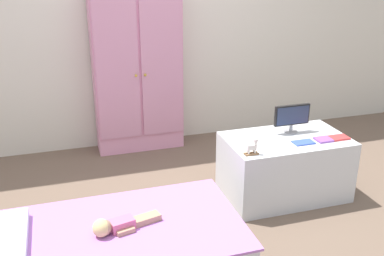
{
  "coord_description": "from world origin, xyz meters",
  "views": [
    {
      "loc": [
        -0.78,
        -2.4,
        1.67
      ],
      "look_at": [
        0.06,
        0.31,
        0.58
      ],
      "focal_mm": 41.61,
      "sensor_mm": 36.0,
      "label": 1
    }
  ],
  "objects_px": {
    "book_purple": "(323,140)",
    "tv_monitor": "(292,117)",
    "bed": "(107,252)",
    "doll": "(114,226)",
    "wardrobe": "(138,71)",
    "rocking_horse_toy": "(253,147)",
    "book_blue": "(303,142)",
    "book_red": "(338,138)",
    "tv_stand": "(284,167)"
  },
  "relations": [
    {
      "from": "wardrobe",
      "to": "book_purple",
      "type": "xyz_separation_m",
      "value": [
        1.07,
        -1.31,
        -0.26
      ]
    },
    {
      "from": "doll",
      "to": "book_red",
      "type": "xyz_separation_m",
      "value": [
        1.66,
        0.41,
        0.15
      ]
    },
    {
      "from": "tv_monitor",
      "to": "book_red",
      "type": "bearing_deg",
      "value": -38.09
    },
    {
      "from": "rocking_horse_toy",
      "to": "tv_stand",
      "type": "bearing_deg",
      "value": 27.76
    },
    {
      "from": "tv_monitor",
      "to": "book_purple",
      "type": "distance_m",
      "value": 0.28
    },
    {
      "from": "bed",
      "to": "tv_stand",
      "type": "distance_m",
      "value": 1.46
    },
    {
      "from": "tv_stand",
      "to": "doll",
      "type": "bearing_deg",
      "value": -158.16
    },
    {
      "from": "rocking_horse_toy",
      "to": "book_purple",
      "type": "xyz_separation_m",
      "value": [
        0.58,
        0.07,
        -0.05
      ]
    },
    {
      "from": "rocking_horse_toy",
      "to": "book_purple",
      "type": "height_order",
      "value": "rocking_horse_toy"
    },
    {
      "from": "wardrobe",
      "to": "tv_stand",
      "type": "bearing_deg",
      "value": -54.76
    },
    {
      "from": "rocking_horse_toy",
      "to": "book_purple",
      "type": "distance_m",
      "value": 0.58
    },
    {
      "from": "tv_stand",
      "to": "book_purple",
      "type": "distance_m",
      "value": 0.35
    },
    {
      "from": "bed",
      "to": "book_red",
      "type": "bearing_deg",
      "value": 12.82
    },
    {
      "from": "tv_stand",
      "to": "book_blue",
      "type": "height_order",
      "value": "book_blue"
    },
    {
      "from": "doll",
      "to": "book_red",
      "type": "height_order",
      "value": "book_red"
    },
    {
      "from": "book_purple",
      "to": "tv_monitor",
      "type": "bearing_deg",
      "value": 124.5
    },
    {
      "from": "tv_stand",
      "to": "rocking_horse_toy",
      "type": "xyz_separation_m",
      "value": [
        -0.35,
        -0.19,
        0.28
      ]
    },
    {
      "from": "book_blue",
      "to": "doll",
      "type": "bearing_deg",
      "value": -163.53
    },
    {
      "from": "tv_stand",
      "to": "book_purple",
      "type": "relative_size",
      "value": 7.92
    },
    {
      "from": "book_red",
      "to": "doll",
      "type": "bearing_deg",
      "value": -166.21
    },
    {
      "from": "tv_stand",
      "to": "tv_monitor",
      "type": "bearing_deg",
      "value": 47.77
    },
    {
      "from": "book_purple",
      "to": "book_red",
      "type": "distance_m",
      "value": 0.12
    },
    {
      "from": "book_purple",
      "to": "book_red",
      "type": "relative_size",
      "value": 0.79
    },
    {
      "from": "tv_stand",
      "to": "book_purple",
      "type": "bearing_deg",
      "value": -27.76
    },
    {
      "from": "tv_monitor",
      "to": "tv_stand",
      "type": "bearing_deg",
      "value": -132.23
    },
    {
      "from": "tv_stand",
      "to": "rocking_horse_toy",
      "type": "distance_m",
      "value": 0.49
    },
    {
      "from": "bed",
      "to": "tv_monitor",
      "type": "xyz_separation_m",
      "value": [
        1.44,
        0.6,
        0.45
      ]
    },
    {
      "from": "bed",
      "to": "book_purple",
      "type": "distance_m",
      "value": 1.67
    },
    {
      "from": "tv_stand",
      "to": "rocking_horse_toy",
      "type": "relative_size",
      "value": 7.55
    },
    {
      "from": "doll",
      "to": "bed",
      "type": "bearing_deg",
      "value": 158.09
    },
    {
      "from": "book_purple",
      "to": "book_red",
      "type": "xyz_separation_m",
      "value": [
        0.12,
        0.0,
        -0.0
      ]
    },
    {
      "from": "tv_stand",
      "to": "rocking_horse_toy",
      "type": "height_order",
      "value": "rocking_horse_toy"
    },
    {
      "from": "doll",
      "to": "rocking_horse_toy",
      "type": "relative_size",
      "value": 3.35
    },
    {
      "from": "wardrobe",
      "to": "book_blue",
      "type": "xyz_separation_m",
      "value": [
        0.91,
        -1.31,
        -0.26
      ]
    },
    {
      "from": "wardrobe",
      "to": "rocking_horse_toy",
      "type": "height_order",
      "value": "wardrobe"
    },
    {
      "from": "tv_stand",
      "to": "bed",
      "type": "bearing_deg",
      "value": -159.55
    },
    {
      "from": "bed",
      "to": "book_blue",
      "type": "height_order",
      "value": "book_blue"
    },
    {
      "from": "bed",
      "to": "book_purple",
      "type": "relative_size",
      "value": 13.74
    },
    {
      "from": "tv_stand",
      "to": "book_red",
      "type": "relative_size",
      "value": 6.23
    },
    {
      "from": "doll",
      "to": "tv_stand",
      "type": "height_order",
      "value": "tv_stand"
    },
    {
      "from": "doll",
      "to": "wardrobe",
      "type": "distance_m",
      "value": 1.83
    },
    {
      "from": "book_blue",
      "to": "book_purple",
      "type": "xyz_separation_m",
      "value": [
        0.16,
        0.0,
        0.0
      ]
    },
    {
      "from": "doll",
      "to": "book_red",
      "type": "relative_size",
      "value": 2.76
    },
    {
      "from": "bed",
      "to": "tv_monitor",
      "type": "bearing_deg",
      "value": 22.5
    },
    {
      "from": "rocking_horse_toy",
      "to": "book_blue",
      "type": "xyz_separation_m",
      "value": [
        0.42,
        0.07,
        -0.05
      ]
    },
    {
      "from": "book_blue",
      "to": "book_purple",
      "type": "height_order",
      "value": "book_purple"
    },
    {
      "from": "tv_monitor",
      "to": "book_red",
      "type": "relative_size",
      "value": 1.94
    },
    {
      "from": "doll",
      "to": "book_purple",
      "type": "distance_m",
      "value": 1.6
    },
    {
      "from": "book_purple",
      "to": "wardrobe",
      "type": "bearing_deg",
      "value": 129.15
    },
    {
      "from": "bed",
      "to": "tv_stand",
      "type": "bearing_deg",
      "value": 20.45
    }
  ]
}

